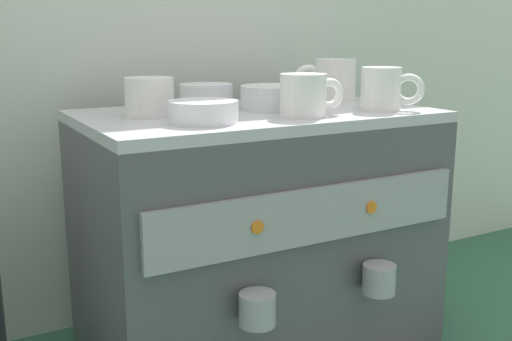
{
  "coord_description": "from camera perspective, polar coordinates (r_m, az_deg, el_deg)",
  "views": [
    {
      "loc": [
        -0.53,
        -0.95,
        0.61
      ],
      "look_at": [
        0.0,
        0.0,
        0.36
      ],
      "focal_mm": 42.89,
      "sensor_mm": 36.0,
      "label": 1
    }
  ],
  "objects": [
    {
      "name": "milk_pitcher",
      "position": [
        1.46,
        14.75,
        -9.69
      ],
      "size": [
        0.1,
        0.1,
        0.13
      ],
      "primitive_type": "cylinder",
      "color": "#B7B7BC",
      "rests_on": "ground_plane"
    },
    {
      "name": "ceramic_bowl_0",
      "position": [
        1.13,
        1.78,
        6.78
      ],
      "size": [
        0.13,
        0.13,
        0.04
      ],
      "color": "white",
      "rests_on": "espresso_machine"
    },
    {
      "name": "espresso_machine",
      "position": [
        1.15,
        0.11,
        -6.27
      ],
      "size": [
        0.62,
        0.48,
        0.47
      ],
      "color": "#4C4C51",
      "rests_on": "ground_plane"
    },
    {
      "name": "ceramic_cup_0",
      "position": [
        1.13,
        11.79,
        7.47
      ],
      "size": [
        0.09,
        0.09,
        0.08
      ],
      "color": "white",
      "rests_on": "espresso_machine"
    },
    {
      "name": "tiled_backsplash_wall",
      "position": [
        1.35,
        -6.11,
        11.73
      ],
      "size": [
        2.8,
        0.03,
        1.17
      ],
      "primitive_type": "cube",
      "color": "silver",
      "rests_on": "ground_plane"
    },
    {
      "name": "ceramic_cup_2",
      "position": [
        1.03,
        4.63,
        7.02
      ],
      "size": [
        0.12,
        0.08,
        0.07
      ],
      "color": "white",
      "rests_on": "espresso_machine"
    },
    {
      "name": "ceramic_bowl_2",
      "position": [
        1.15,
        -4.65,
        6.9
      ],
      "size": [
        0.1,
        0.1,
        0.04
      ],
      "color": "white",
      "rests_on": "espresso_machine"
    },
    {
      "name": "ceramic_cup_3",
      "position": [
        1.28,
        7.18,
        8.39
      ],
      "size": [
        0.12,
        0.09,
        0.08
      ],
      "color": "white",
      "rests_on": "espresso_machine"
    },
    {
      "name": "ceramic_cup_1",
      "position": [
        1.05,
        -9.91,
        6.8
      ],
      "size": [
        0.08,
        0.11,
        0.06
      ],
      "color": "white",
      "rests_on": "espresso_machine"
    },
    {
      "name": "ceramic_bowl_1",
      "position": [
        0.96,
        -4.95,
        5.44
      ],
      "size": [
        0.11,
        0.11,
        0.03
      ],
      "color": "white",
      "rests_on": "espresso_machine"
    }
  ]
}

